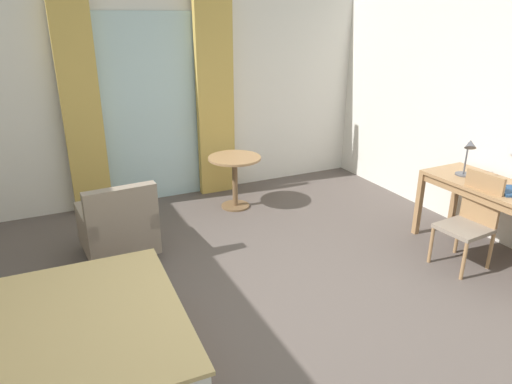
{
  "coord_description": "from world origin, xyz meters",
  "views": [
    {
      "loc": [
        -1.46,
        -2.94,
        2.38
      ],
      "look_at": [
        0.14,
        0.4,
        0.96
      ],
      "focal_mm": 32.41,
      "sensor_mm": 36.0,
      "label": 1
    }
  ],
  "objects_px": {
    "desk_lamp": "(468,154)",
    "round_cafe_table": "(235,170)",
    "desk_chair": "(471,217)",
    "armchair_by_window": "(119,228)",
    "closed_book": "(510,191)",
    "bed": "(5,370)",
    "writing_desk": "(499,195)"
  },
  "relations": [
    {
      "from": "bed",
      "to": "desk_lamp",
      "type": "relative_size",
      "value": 4.87
    },
    {
      "from": "writing_desk",
      "to": "desk_chair",
      "type": "height_order",
      "value": "desk_chair"
    },
    {
      "from": "desk_chair",
      "to": "armchair_by_window",
      "type": "height_order",
      "value": "desk_chair"
    },
    {
      "from": "bed",
      "to": "round_cafe_table",
      "type": "xyz_separation_m",
      "value": [
        2.63,
        2.43,
        0.24
      ]
    },
    {
      "from": "bed",
      "to": "writing_desk",
      "type": "xyz_separation_m",
      "value": [
        4.51,
        0.05,
        0.42
      ]
    },
    {
      "from": "armchair_by_window",
      "to": "bed",
      "type": "bearing_deg",
      "value": -120.86
    },
    {
      "from": "desk_lamp",
      "to": "closed_book",
      "type": "xyz_separation_m",
      "value": [
        0.07,
        -0.48,
        -0.26
      ]
    },
    {
      "from": "writing_desk",
      "to": "round_cafe_table",
      "type": "bearing_deg",
      "value": 128.36
    },
    {
      "from": "desk_lamp",
      "to": "armchair_by_window",
      "type": "height_order",
      "value": "desk_lamp"
    },
    {
      "from": "writing_desk",
      "to": "closed_book",
      "type": "height_order",
      "value": "closed_book"
    },
    {
      "from": "armchair_by_window",
      "to": "desk_lamp",
      "type": "bearing_deg",
      "value": -20.79
    },
    {
      "from": "desk_chair",
      "to": "desk_lamp",
      "type": "bearing_deg",
      "value": 56.07
    },
    {
      "from": "armchair_by_window",
      "to": "round_cafe_table",
      "type": "xyz_separation_m",
      "value": [
        1.62,
        0.74,
        0.17
      ]
    },
    {
      "from": "closed_book",
      "to": "round_cafe_table",
      "type": "relative_size",
      "value": 0.44
    },
    {
      "from": "desk_chair",
      "to": "round_cafe_table",
      "type": "height_order",
      "value": "desk_chair"
    },
    {
      "from": "desk_chair",
      "to": "round_cafe_table",
      "type": "distance_m",
      "value": 2.83
    },
    {
      "from": "desk_chair",
      "to": "closed_book",
      "type": "distance_m",
      "value": 0.43
    },
    {
      "from": "desk_chair",
      "to": "armchair_by_window",
      "type": "distance_m",
      "value": 3.55
    },
    {
      "from": "bed",
      "to": "desk_lamp",
      "type": "distance_m",
      "value": 4.48
    },
    {
      "from": "closed_book",
      "to": "bed",
      "type": "bearing_deg",
      "value": -153.6
    },
    {
      "from": "bed",
      "to": "writing_desk",
      "type": "height_order",
      "value": "bed"
    },
    {
      "from": "writing_desk",
      "to": "desk_lamp",
      "type": "relative_size",
      "value": 3.38
    },
    {
      "from": "desk_lamp",
      "to": "round_cafe_table",
      "type": "height_order",
      "value": "desk_lamp"
    },
    {
      "from": "bed",
      "to": "desk_chair",
      "type": "relative_size",
      "value": 2.38
    },
    {
      "from": "desk_chair",
      "to": "desk_lamp",
      "type": "relative_size",
      "value": 2.05
    },
    {
      "from": "bed",
      "to": "desk_lamp",
      "type": "xyz_separation_m",
      "value": [
        4.4,
        0.41,
        0.77
      ]
    },
    {
      "from": "bed",
      "to": "armchair_by_window",
      "type": "distance_m",
      "value": 1.97
    },
    {
      "from": "desk_lamp",
      "to": "armchair_by_window",
      "type": "relative_size",
      "value": 0.54
    },
    {
      "from": "desk_chair",
      "to": "desk_lamp",
      "type": "height_order",
      "value": "desk_lamp"
    },
    {
      "from": "bed",
      "to": "armchair_by_window",
      "type": "relative_size",
      "value": 2.65
    },
    {
      "from": "armchair_by_window",
      "to": "writing_desk",
      "type": "bearing_deg",
      "value": -25.11
    },
    {
      "from": "desk_lamp",
      "to": "desk_chair",
      "type": "bearing_deg",
      "value": -123.93
    }
  ]
}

